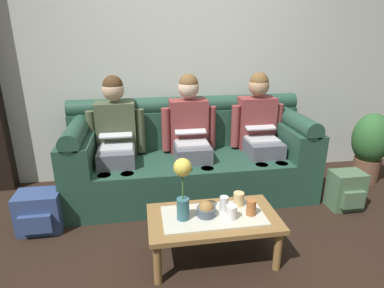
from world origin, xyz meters
name	(u,v)px	position (x,y,z in m)	size (l,w,h in m)	color
ground_plane	(215,264)	(0.00, 0.00, 0.00)	(14.00, 14.00, 0.00)	black
back_wall_patterned	(182,47)	(0.00, 1.70, 1.45)	(6.00, 0.12, 2.90)	silver
couch	(190,158)	(0.00, 1.17, 0.37)	(2.42, 0.88, 0.96)	#234738
person_left	(116,135)	(-0.73, 1.17, 0.66)	(0.56, 0.67, 1.22)	#595B66
person_middle	(190,132)	(0.00, 1.17, 0.66)	(0.56, 0.67, 1.22)	#595B66
person_right	(259,128)	(0.73, 1.17, 0.66)	(0.56, 0.67, 1.22)	#595B66
coffee_table	(213,221)	(0.00, 0.09, 0.30)	(0.95, 0.52, 0.36)	olive
flower_vase	(183,184)	(-0.22, 0.08, 0.63)	(0.13, 0.13, 0.46)	#336672
snack_bowl	(206,210)	(-0.05, 0.09, 0.40)	(0.14, 0.14, 0.11)	#4C5666
cup_near_left	(232,212)	(0.12, 0.03, 0.41)	(0.08, 0.08, 0.10)	white
cup_near_right	(251,207)	(0.27, 0.05, 0.42)	(0.07, 0.07, 0.12)	#B26633
cup_far_center	(239,199)	(0.22, 0.20, 0.41)	(0.08, 0.08, 0.10)	#DBB77A
cup_far_left	(224,204)	(0.09, 0.14, 0.42)	(0.06, 0.06, 0.11)	silver
backpack_left	(40,212)	(-1.37, 0.67, 0.17)	(0.36, 0.30, 0.35)	#33477A
backpack_right	(346,190)	(1.41, 0.58, 0.18)	(0.30, 0.26, 0.37)	#4C6B4C
potted_plant	(370,144)	(2.01, 1.10, 0.43)	(0.40, 0.40, 0.78)	brown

